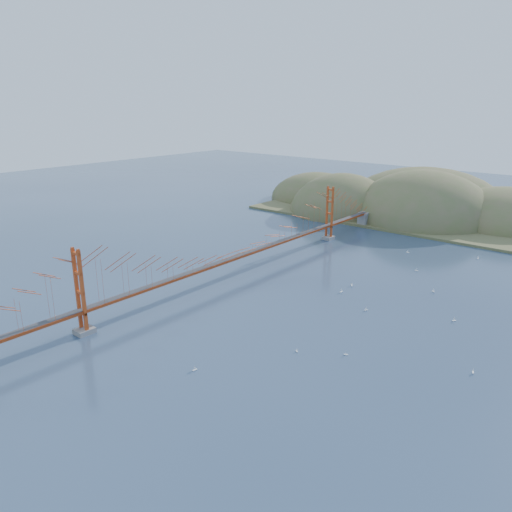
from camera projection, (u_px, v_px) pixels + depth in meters
The scene contains 15 objects.
ground at pixel (237, 274), 87.52m from camera, with size 320.00×320.00×0.00m, color #2D3F5A.
bridge at pixel (237, 236), 85.54m from camera, with size 2.20×94.40×12.00m.
far_headlands at pixel (410, 212), 136.32m from camera, with size 84.00×58.00×25.00m.
sailboat_15 at pixel (478, 258), 96.12m from camera, with size 0.50×0.58×0.66m.
sailboat_0 at pixel (341, 291), 79.40m from camera, with size 0.53×0.64×0.75m.
sailboat_7 at pixel (417, 270), 89.34m from camera, with size 0.59×0.53×0.67m.
sailboat_4 at pixel (454, 320), 69.09m from camera, with size 0.62×0.62×0.66m.
sailboat_6 at pixel (297, 351), 60.74m from camera, with size 0.52×0.52×0.55m.
sailboat_14 at pixel (366, 310), 72.55m from camera, with size 0.57×0.57×0.62m.
sailboat_12 at pixel (408, 252), 99.85m from camera, with size 0.61×0.53×0.70m.
sailboat_1 at pixel (433, 291), 79.55m from camera, with size 0.65×0.65×0.68m.
sailboat_13 at pixel (346, 354), 59.95m from camera, with size 0.54×0.54×0.59m.
sailboat_10 at pixel (195, 369), 56.52m from camera, with size 0.54×0.62×0.70m.
sailboat_5 at pixel (473, 372), 56.01m from camera, with size 0.49×0.52×0.59m.
sailboat_16 at pixel (352, 285), 82.16m from camera, with size 0.66×0.66×0.72m.
Camera 1 is at (55.43, -61.18, 29.42)m, focal length 35.00 mm.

